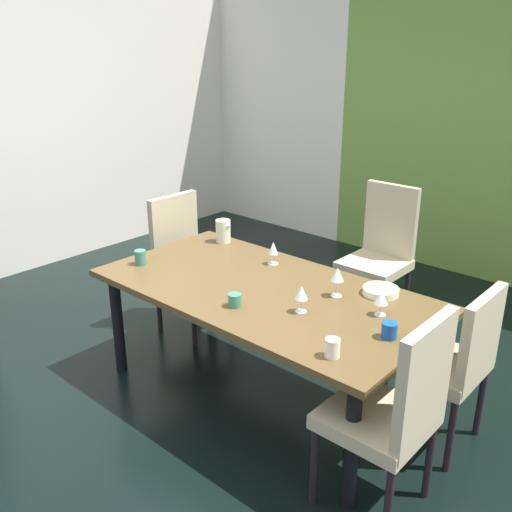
{
  "coord_description": "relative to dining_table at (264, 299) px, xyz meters",
  "views": [
    {
      "loc": [
        2.15,
        -1.87,
        2.04
      ],
      "look_at": [
        0.09,
        0.45,
        0.85
      ],
      "focal_mm": 40.0,
      "sensor_mm": 36.0,
      "label": 1
    }
  ],
  "objects": [
    {
      "name": "cup_east",
      "position": [
        0.04,
        -0.28,
        0.11
      ],
      "size": [
        0.07,
        0.07,
        0.07
      ],
      "primitive_type": "cylinder",
      "color": "#387B61",
      "rests_on": "dining_table"
    },
    {
      "name": "wine_glass_west",
      "position": [
        0.37,
        0.18,
        0.2
      ],
      "size": [
        0.07,
        0.07,
        0.17
      ],
      "color": "silver",
      "rests_on": "dining_table"
    },
    {
      "name": "back_panel_interior",
      "position": [
        -2.16,
        2.71,
        0.72
      ],
      "size": [
        1.8,
        0.1,
        2.73
      ],
      "primitive_type": "cube",
      "color": "silver",
      "rests_on": "ground_plane"
    },
    {
      "name": "cup_left",
      "position": [
        -0.81,
        -0.24,
        0.12
      ],
      "size": [
        0.07,
        0.07,
        0.09
      ],
      "primitive_type": "cylinder",
      "color": "#387863",
      "rests_on": "dining_table"
    },
    {
      "name": "wine_glass_near_shelf",
      "position": [
        -0.2,
        0.31,
        0.17
      ],
      "size": [
        0.07,
        0.07,
        0.15
      ],
      "color": "silver",
      "rests_on": "dining_table"
    },
    {
      "name": "cup_center",
      "position": [
        0.82,
        -0.04,
        0.11
      ],
      "size": [
        0.07,
        0.07,
        0.08
      ],
      "primitive_type": "cylinder",
      "color": "#144A9D",
      "rests_on": "dining_table"
    },
    {
      "name": "cup_corner",
      "position": [
        0.72,
        -0.37,
        0.12
      ],
      "size": [
        0.07,
        0.07,
        0.09
      ],
      "primitive_type": "cylinder",
      "color": "white",
      "rests_on": "dining_table"
    },
    {
      "name": "serving_bowl_rear",
      "position": [
        0.54,
        0.36,
        0.09
      ],
      "size": [
        0.2,
        0.2,
        0.04
      ],
      "primitive_type": "cylinder",
      "color": "white",
      "rests_on": "dining_table"
    },
    {
      "name": "dining_table",
      "position": [
        0.0,
        0.0,
        0.0
      ],
      "size": [
        1.95,
        1.02,
        0.71
      ],
      "color": "brown",
      "rests_on": "ground_plane"
    },
    {
      "name": "wine_glass_right",
      "position": [
        0.67,
        0.14,
        0.16
      ],
      "size": [
        0.07,
        0.07,
        0.13
      ],
      "color": "silver",
      "rests_on": "dining_table"
    },
    {
      "name": "pitcher_near_window",
      "position": [
        -0.72,
        0.4,
        0.15
      ],
      "size": [
        0.12,
        0.1,
        0.16
      ],
      "color": "beige",
      "rests_on": "dining_table"
    },
    {
      "name": "chair_left_far",
      "position": [
        -1.01,
        0.31,
        -0.1
      ],
      "size": [
        0.45,
        0.44,
        0.99
      ],
      "rotation": [
        0.0,
        0.0,
        -1.57
      ],
      "color": "tan",
      "rests_on": "ground_plane"
    },
    {
      "name": "wine_glass_front",
      "position": [
        0.34,
        -0.1,
        0.18
      ],
      "size": [
        0.07,
        0.07,
        0.15
      ],
      "color": "silver",
      "rests_on": "dining_table"
    },
    {
      "name": "ground_plane",
      "position": [
        -0.22,
        -0.37,
        -0.65
      ],
      "size": [
        5.7,
        6.26,
        0.02
      ],
      "primitive_type": "cube",
      "color": "black"
    },
    {
      "name": "chair_right_near",
      "position": [
        1.01,
        -0.31,
        -0.09
      ],
      "size": [
        0.44,
        0.44,
        1.0
      ],
      "rotation": [
        0.0,
        0.0,
        1.57
      ],
      "color": "tan",
      "rests_on": "ground_plane"
    },
    {
      "name": "chair_right_far",
      "position": [
        1.0,
        0.31,
        -0.13
      ],
      "size": [
        0.44,
        0.44,
        0.91
      ],
      "rotation": [
        0.0,
        0.0,
        1.57
      ],
      "color": "tan",
      "rests_on": "ground_plane"
    },
    {
      "name": "chair_head_far",
      "position": [
        -0.03,
        1.38,
        -0.08
      ],
      "size": [
        0.44,
        0.45,
        1.04
      ],
      "rotation": [
        0.0,
        0.0,
        3.14
      ],
      "color": "tan",
      "rests_on": "ground_plane"
    }
  ]
}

